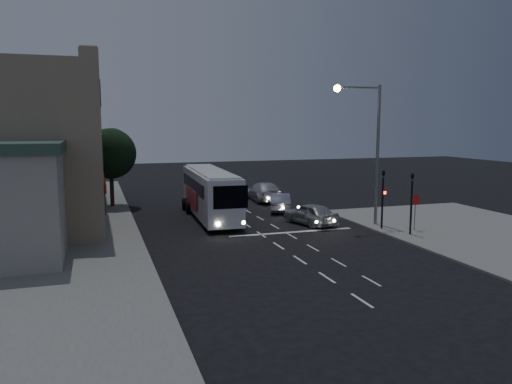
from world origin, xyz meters
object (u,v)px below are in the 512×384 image
object	(u,v)px
car_sedan_a	(280,202)
streetlight	(369,138)
tour_bus	(210,192)
car_sedan_b	(264,192)
car_suv	(311,214)
regulatory_sign	(416,206)
traffic_signal_side	(412,196)
traffic_signal_main	(383,192)
street_tree	(110,151)

from	to	relation	value
car_sedan_a	streetlight	distance (m)	9.32
tour_bus	car_sedan_b	distance (m)	9.06
car_sedan_b	tour_bus	bearing A→B (deg)	49.17
car_suv	car_sedan_b	xyz separation A→B (m)	(0.43, 10.83, 0.07)
regulatory_sign	traffic_signal_side	bearing A→B (deg)	-136.08
streetlight	car_sedan_a	bearing A→B (deg)	115.69
streetlight	traffic_signal_main	bearing A→B (deg)	-79.80
traffic_signal_main	tour_bus	bearing A→B (deg)	141.76
traffic_signal_main	regulatory_sign	size ratio (longest dim) A/B	1.86
car_sedan_a	traffic_signal_side	distance (m)	11.47
traffic_signal_main	streetlight	world-z (taller)	streetlight
traffic_signal_main	car_sedan_b	bearing A→B (deg)	102.66
car_sedan_a	traffic_signal_main	world-z (taller)	traffic_signal_main
street_tree	tour_bus	bearing A→B (deg)	-46.80
tour_bus	car_suv	size ratio (longest dim) A/B	2.63
traffic_signal_side	regulatory_sign	xyz separation A→B (m)	(1.00, 0.96, -0.82)
car_sedan_a	car_sedan_b	world-z (taller)	car_sedan_b
tour_bus	streetlight	xyz separation A→B (m)	(9.09, -5.94, 3.87)
traffic_signal_main	traffic_signal_side	world-z (taller)	same
car_sedan_a	regulatory_sign	xyz separation A→B (m)	(5.36, -9.50, 0.90)
tour_bus	car_suv	distance (m)	7.34
tour_bus	regulatory_sign	size ratio (longest dim) A/B	5.13
car_suv	tour_bus	bearing A→B (deg)	-51.36
car_suv	traffic_signal_main	size ratio (longest dim) A/B	1.05
car_sedan_b	streetlight	xyz separation A→B (m)	(2.86, -12.43, 4.93)
tour_bus	streetlight	size ratio (longest dim) A/B	1.25
tour_bus	car_sedan_a	distance (m)	5.91
traffic_signal_side	regulatory_sign	distance (m)	1.61
tour_bus	traffic_signal_side	world-z (taller)	traffic_signal_side
car_suv	regulatory_sign	world-z (taller)	regulatory_sign
traffic_signal_main	street_tree	size ratio (longest dim) A/B	0.66
streetlight	street_tree	xyz separation A→B (m)	(-15.55, 12.82, -1.23)
car_sedan_a	traffic_signal_main	distance (m)	9.40
car_sedan_b	traffic_signal_main	distance (m)	14.29
car_sedan_b	traffic_signal_side	size ratio (longest dim) A/B	1.35
car_sedan_b	traffic_signal_side	xyz separation A→B (m)	(3.81, -15.83, 1.62)
street_tree	traffic_signal_side	bearing A→B (deg)	-44.50
car_suv	car_sedan_b	size ratio (longest dim) A/B	0.77
streetlight	car_sedan_b	bearing A→B (deg)	102.94
regulatory_sign	street_tree	size ratio (longest dim) A/B	0.35
tour_bus	regulatory_sign	distance (m)	13.86
streetlight	street_tree	world-z (taller)	streetlight
car_sedan_b	regulatory_sign	size ratio (longest dim) A/B	2.52
car_sedan_b	traffic_signal_main	size ratio (longest dim) A/B	1.35
traffic_signal_side	car_suv	bearing A→B (deg)	130.29
car_suv	traffic_signal_main	xyz separation A→B (m)	(3.54, -3.02, 1.69)
traffic_signal_side	traffic_signal_main	bearing A→B (deg)	109.49
tour_bus	street_tree	size ratio (longest dim) A/B	1.82
car_sedan_b	street_tree	bearing A→B (deg)	1.24
car_suv	streetlight	distance (m)	6.19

